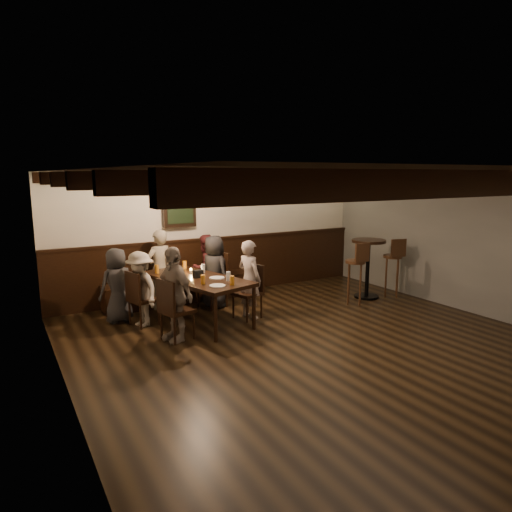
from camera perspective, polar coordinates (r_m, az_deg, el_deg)
room at (r=7.82m, az=-2.86°, el=0.69°), size 7.00×7.00×7.00m
dining_table at (r=7.38m, az=-7.47°, el=-3.08°), size 1.37×2.13×0.74m
chair_left_near at (r=7.46m, az=-13.93°, el=-6.41°), size 0.49×0.49×0.88m
chair_left_far at (r=6.73m, az=-9.92°, el=-8.01°), size 0.51×0.51×0.91m
chair_right_near at (r=8.25m, az=-5.35°, el=-4.32°), size 0.55×0.55×0.98m
chair_right_far at (r=7.61m, az=-0.99°, el=-5.76°), size 0.50×0.50×0.89m
person_bench_left at (r=7.67m, az=-16.95°, el=-3.51°), size 0.67×0.53×1.21m
person_bench_centre at (r=8.21m, az=-11.95°, el=-1.66°), size 0.59×0.46×1.41m
person_bench_right at (r=8.62m, az=-6.38°, el=-1.47°), size 0.71×0.62×1.25m
person_left_near at (r=7.36m, az=-14.25°, el=-4.03°), size 0.63×0.86×1.19m
person_left_far at (r=6.60m, az=-10.25°, el=-4.70°), size 0.53×0.86×1.37m
person_right_near at (r=8.19m, az=-5.23°, el=-1.93°), size 0.56×0.72×1.30m
person_right_far at (r=7.53m, az=-0.83°, el=-2.93°), size 0.43×0.54×1.31m
pint_a at (r=7.76m, az=-12.29°, el=-1.59°), size 0.07×0.07×0.14m
pint_b at (r=8.01m, az=-8.91°, el=-1.11°), size 0.07×0.07×0.14m
pint_c at (r=7.26m, az=-9.85°, el=-2.32°), size 0.07×0.07×0.14m
pint_d at (r=7.69m, az=-6.63°, el=-1.53°), size 0.07×0.07×0.14m
pint_e at (r=6.87m, az=-6.65°, el=-2.94°), size 0.07×0.07×0.14m
pint_f at (r=7.06m, az=-3.47°, el=-2.54°), size 0.07×0.07×0.14m
pint_g at (r=6.78m, az=-3.02°, el=-3.06°), size 0.07×0.07×0.14m
plate_near at (r=6.74m, az=-4.85°, el=-3.71°), size 0.24×0.24×0.01m
plate_far at (r=7.25m, az=-4.90°, el=-2.73°), size 0.24×0.24×0.01m
condiment_caddy at (r=7.31m, az=-7.25°, el=-2.23°), size 0.15×0.10×0.12m
candle at (r=7.67m, az=-8.14°, el=-1.94°), size 0.05×0.05×0.05m
high_top_table at (r=8.99m, az=13.82°, el=-0.46°), size 0.64×0.64×1.14m
bar_stool_left at (r=8.57m, az=12.26°, el=-3.08°), size 0.36×0.37×1.15m
bar_stool_right at (r=9.29m, az=16.63°, el=-2.25°), size 0.38×0.40×1.15m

